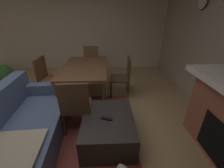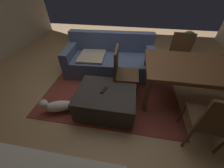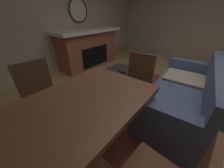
# 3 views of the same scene
# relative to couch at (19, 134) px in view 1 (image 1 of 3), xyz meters

# --- Properties ---
(floor) EXTENTS (8.12, 8.12, 0.00)m
(floor) POSITION_rel_couch_xyz_m (0.21, -0.34, -0.31)
(floor) COLOR tan
(wall_right_window_side) EXTENTS (0.12, 6.16, 2.58)m
(wall_right_window_side) POSITION_rel_couch_xyz_m (3.59, -0.34, 0.98)
(wall_right_window_side) COLOR beige
(wall_right_window_side) RESTS_ON ground
(area_rug) EXTENTS (2.60, 2.00, 0.01)m
(area_rug) POSITION_rel_couch_xyz_m (0.16, -0.64, -0.30)
(area_rug) COLOR brown
(area_rug) RESTS_ON ground
(couch) EXTENTS (2.04, 1.03, 0.86)m
(couch) POSITION_rel_couch_xyz_m (0.00, 0.00, 0.00)
(couch) COLOR #4C5B7F
(couch) RESTS_ON ground
(ottoman_coffee_table) EXTENTS (0.96, 0.75, 0.42)m
(ottoman_coffee_table) POSITION_rel_couch_xyz_m (0.16, -1.22, -0.10)
(ottoman_coffee_table) COLOR #2D2826
(ottoman_coffee_table) RESTS_ON ground
(tv_remote) EXTENTS (0.10, 0.17, 0.02)m
(tv_remote) POSITION_rel_couch_xyz_m (0.12, -1.20, 0.12)
(tv_remote) COLOR black
(tv_remote) RESTS_ON ottoman_coffee_table
(dining_table) EXTENTS (1.58, 0.97, 0.74)m
(dining_table) POSITION_rel_couch_xyz_m (1.54, -0.72, 0.36)
(dining_table) COLOR brown
(dining_table) RESTS_ON ground
(dining_chair_north) EXTENTS (0.48, 0.48, 0.93)m
(dining_chair_north) POSITION_rel_couch_xyz_m (1.55, 0.15, 0.22)
(dining_chair_north) COLOR brown
(dining_chair_north) RESTS_ON ground
(dining_chair_south) EXTENTS (0.46, 0.46, 0.93)m
(dining_chair_south) POSITION_rel_couch_xyz_m (1.54, -1.60, 0.22)
(dining_chair_south) COLOR #513823
(dining_chair_south) RESTS_ON ground
(dining_chair_east) EXTENTS (0.47, 0.47, 0.93)m
(dining_chair_east) POSITION_rel_couch_xyz_m (2.73, -0.73, 0.22)
(dining_chair_east) COLOR brown
(dining_chair_east) RESTS_ON ground
(dining_chair_west) EXTENTS (0.46, 0.46, 0.93)m
(dining_chair_west) POSITION_rel_couch_xyz_m (0.36, -0.73, 0.22)
(dining_chair_west) COLOR #513823
(dining_chair_west) RESTS_ON ground
(potted_plant) EXTENTS (0.43, 0.43, 0.60)m
(potted_plant) POSITION_rel_couch_xyz_m (2.13, 1.50, 0.03)
(potted_plant) COLOR brown
(potted_plant) RESTS_ON ground
(wall_clock) EXTENTS (0.31, 0.03, 0.31)m
(wall_clock) POSITION_rel_couch_xyz_m (1.65, -3.13, 1.70)
(wall_clock) COLOR silver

